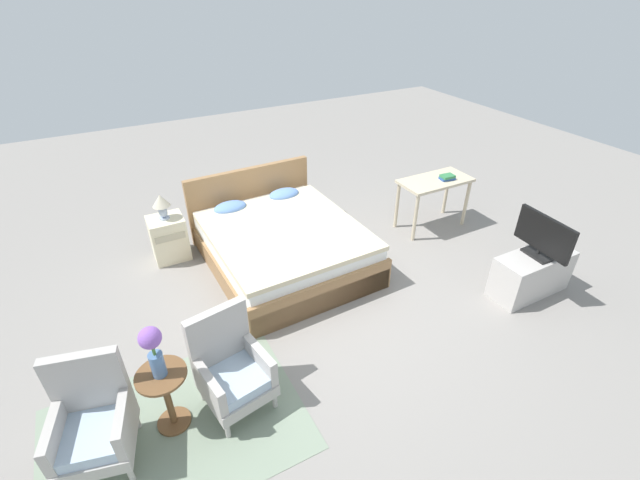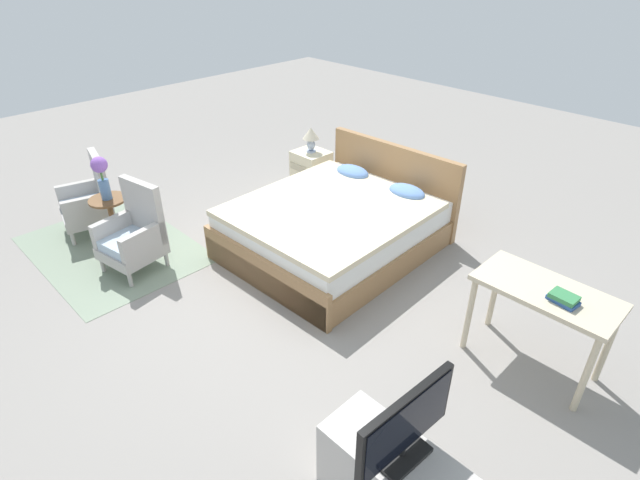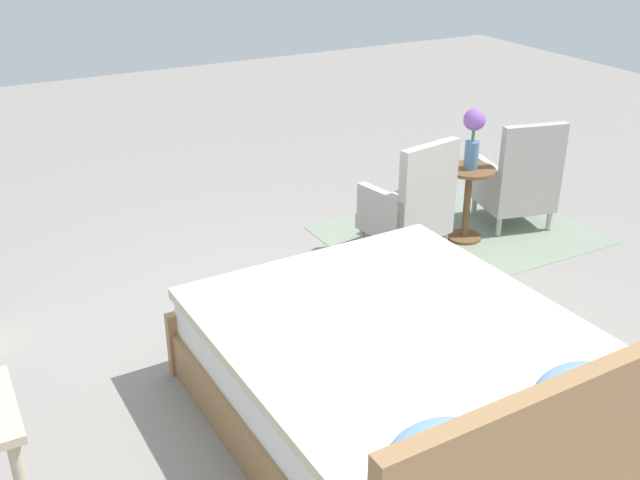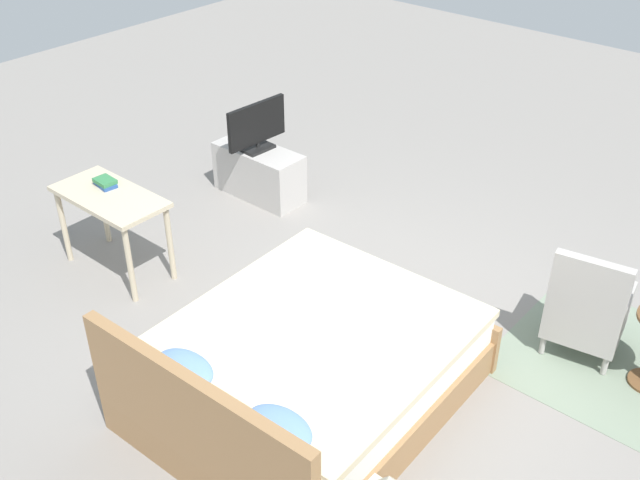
# 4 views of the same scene
# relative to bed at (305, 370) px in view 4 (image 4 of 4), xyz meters

# --- Properties ---
(ground_plane) EXTENTS (16.00, 16.00, 0.00)m
(ground_plane) POSITION_rel_bed_xyz_m (0.12, -0.96, -0.30)
(ground_plane) COLOR gray
(bed) EXTENTS (1.87, 2.22, 0.96)m
(bed) POSITION_rel_bed_xyz_m (0.00, 0.00, 0.00)
(bed) COLOR #997047
(bed) RESTS_ON ground_plane
(armchair_by_window_right) EXTENTS (0.63, 0.63, 0.92)m
(armchair_by_window_right) POSITION_rel_bed_xyz_m (-1.23, -1.76, 0.09)
(armchair_by_window_right) COLOR #ADA8A3
(armchair_by_window_right) RESTS_ON floor_rug
(tv_stand) EXTENTS (0.96, 0.40, 0.52)m
(tv_stand) POSITION_rel_bed_xyz_m (2.34, -1.93, -0.04)
(tv_stand) COLOR #B7B2AD
(tv_stand) RESTS_ON ground_plane
(tv_flatscreen) EXTENTS (0.22, 0.71, 0.49)m
(tv_flatscreen) POSITION_rel_bed_xyz_m (2.34, -1.93, 0.47)
(tv_flatscreen) COLOR black
(tv_flatscreen) RESTS_ON tv_stand
(vanity_desk) EXTENTS (1.04, 0.52, 0.75)m
(vanity_desk) POSITION_rel_bed_xyz_m (2.33, -0.17, 0.34)
(vanity_desk) COLOR beige
(vanity_desk) RESTS_ON ground_plane
(book_stack) EXTENTS (0.22, 0.16, 0.07)m
(book_stack) POSITION_rel_bed_xyz_m (2.48, -0.24, 0.49)
(book_stack) COLOR #284C8E
(book_stack) RESTS_ON vanity_desk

